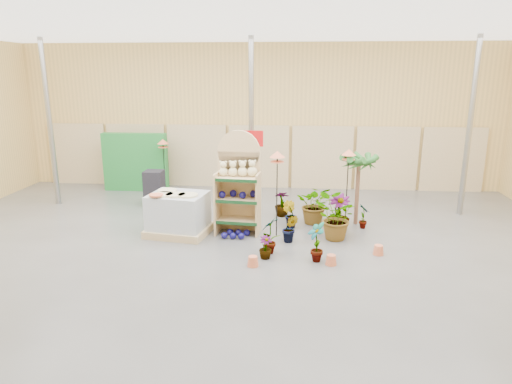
% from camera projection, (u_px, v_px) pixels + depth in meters
% --- Properties ---
extents(room, '(15.20, 12.10, 4.70)m').
position_uv_depth(room, '(239.00, 142.00, 9.41)').
color(room, '#4E4E4E').
rests_on(room, ground).
extents(display_shelf, '(1.04, 0.71, 2.35)m').
position_uv_depth(display_shelf, '(239.00, 186.00, 10.46)').
color(display_shelf, tan).
rests_on(display_shelf, ground).
extents(teddy_bears, '(0.87, 0.23, 0.37)m').
position_uv_depth(teddy_bears, '(239.00, 170.00, 10.24)').
color(teddy_bears, beige).
rests_on(teddy_bears, display_shelf).
extents(gazing_balls_shelf, '(0.87, 0.30, 0.16)m').
position_uv_depth(gazing_balls_shelf, '(238.00, 194.00, 10.37)').
color(gazing_balls_shelf, '#100D56').
rests_on(gazing_balls_shelf, display_shelf).
extents(gazing_balls_floor, '(0.63, 0.39, 0.15)m').
position_uv_depth(gazing_balls_floor, '(236.00, 234.00, 10.28)').
color(gazing_balls_floor, '#100D56').
rests_on(gazing_balls_floor, ground).
extents(pallet_stack, '(1.50, 1.32, 0.99)m').
position_uv_depth(pallet_stack, '(178.00, 214.00, 10.41)').
color(pallet_stack, tan).
rests_on(pallet_stack, ground).
extents(charcoal_planters, '(0.50, 0.50, 1.00)m').
position_uv_depth(charcoal_planters, '(155.00, 188.00, 12.59)').
color(charcoal_planters, black).
rests_on(charcoal_planters, ground).
extents(trellis_stock, '(2.00, 0.30, 1.80)m').
position_uv_depth(trellis_stock, '(136.00, 162.00, 14.20)').
color(trellis_stock, '#1E762F').
rests_on(trellis_stock, ground).
extents(offer_sign, '(0.50, 0.08, 2.20)m').
position_uv_depth(offer_sign, '(253.00, 155.00, 11.55)').
color(offer_sign, gray).
rests_on(offer_sign, ground).
extents(bird_table_front, '(0.34, 0.34, 1.95)m').
position_uv_depth(bird_table_front, '(277.00, 157.00, 9.95)').
color(bird_table_front, black).
rests_on(bird_table_front, ground).
extents(bird_table_right, '(0.34, 0.34, 1.88)m').
position_uv_depth(bird_table_right, '(349.00, 155.00, 10.63)').
color(bird_table_right, black).
rests_on(bird_table_right, ground).
extents(bird_table_back, '(0.34, 0.34, 1.69)m').
position_uv_depth(bird_table_back, '(163.00, 143.00, 13.50)').
color(bird_table_back, black).
rests_on(bird_table_back, ground).
extents(palm, '(0.70, 0.70, 1.84)m').
position_uv_depth(palm, '(359.00, 161.00, 10.82)').
color(palm, brown).
rests_on(palm, ground).
extents(potted_plant_0, '(0.46, 0.50, 0.79)m').
position_uv_depth(potted_plant_0, '(270.00, 235.00, 9.32)').
color(potted_plant_0, '#245D22').
rests_on(potted_plant_0, ground).
extents(potted_plant_1, '(0.35, 0.28, 0.63)m').
position_uv_depth(potted_plant_1, '(290.00, 228.00, 9.93)').
color(potted_plant_1, '#245D22').
rests_on(potted_plant_1, ground).
extents(potted_plant_2, '(1.05, 0.96, 1.00)m').
position_uv_depth(potted_plant_2, '(334.00, 218.00, 10.05)').
color(potted_plant_2, '#245D22').
rests_on(potted_plant_2, ground).
extents(potted_plant_3, '(0.53, 0.53, 0.93)m').
position_uv_depth(potted_plant_3, '(338.00, 214.00, 10.44)').
color(potted_plant_3, '#245D22').
rests_on(potted_plant_3, ground).
extents(potted_plant_4, '(0.31, 0.37, 0.61)m').
position_uv_depth(potted_plant_4, '(364.00, 216.00, 10.81)').
color(potted_plant_4, '#245D22').
rests_on(potted_plant_4, ground).
extents(potted_plant_5, '(0.45, 0.42, 0.65)m').
position_uv_depth(potted_plant_5, '(290.00, 214.00, 10.88)').
color(potted_plant_5, '#245D22').
rests_on(potted_plant_5, ground).
extents(potted_plant_6, '(0.93, 0.83, 0.97)m').
position_uv_depth(potted_plant_6, '(315.00, 204.00, 11.13)').
color(potted_plant_6, '#245D22').
rests_on(potted_plant_6, ground).
extents(potted_plant_7, '(0.35, 0.35, 0.47)m').
position_uv_depth(potted_plant_7, '(265.00, 247.00, 9.07)').
color(potted_plant_7, '#245D22').
rests_on(potted_plant_7, ground).
extents(potted_plant_8, '(0.43, 0.50, 0.80)m').
position_uv_depth(potted_plant_8, '(316.00, 242.00, 8.90)').
color(potted_plant_8, '#245D22').
rests_on(potted_plant_8, ground).
extents(potted_plant_11, '(0.41, 0.41, 0.67)m').
position_uv_depth(potted_plant_11, '(282.00, 204.00, 11.74)').
color(potted_plant_11, '#245D22').
rests_on(potted_plant_11, ground).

